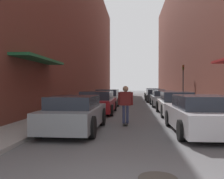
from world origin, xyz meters
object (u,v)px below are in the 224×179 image
at_px(parked_car_left_0, 75,114).
at_px(manhole_cover, 158,178).
at_px(traffic_light, 183,79).
at_px(parked_car_right_1, 175,104).
at_px(parked_car_left_2, 108,98).
at_px(parked_car_right_2, 163,99).
at_px(parked_car_left_1, 98,103).
at_px(parked_car_right_3, 155,96).
at_px(parked_car_right_4, 153,94).
at_px(skateboarder, 126,101).
at_px(parked_car_right_0, 202,115).

bearing_deg(parked_car_left_0, manhole_cover, -60.05).
xyz_separation_m(manhole_cover, traffic_light, (4.04, 18.56, 2.20)).
distance_m(parked_car_right_1, traffic_light, 9.21).
xyz_separation_m(parked_car_left_2, parked_car_right_2, (4.44, -0.58, -0.03)).
relative_size(parked_car_left_0, parked_car_right_2, 0.95).
distance_m(parked_car_left_1, parked_car_right_3, 11.60).
bearing_deg(parked_car_right_4, parked_car_right_3, -91.80).
bearing_deg(parked_car_right_2, parked_car_left_0, -111.67).
distance_m(skateboarder, traffic_light, 13.56).
distance_m(parked_car_right_1, parked_car_right_3, 11.25).
relative_size(parked_car_left_0, skateboarder, 2.61).
xyz_separation_m(parked_car_left_1, parked_car_left_2, (-0.00, 5.93, 0.00)).
distance_m(parked_car_left_2, parked_car_right_0, 12.60).
bearing_deg(parked_car_right_2, parked_car_right_1, -89.75).
xyz_separation_m(parked_car_right_1, parked_car_right_4, (0.05, 17.24, -0.01)).
bearing_deg(parked_car_right_1, parked_car_right_4, 89.85).
bearing_deg(parked_car_left_2, parked_car_right_0, -69.21).
height_order(parked_car_right_4, traffic_light, traffic_light).
distance_m(parked_car_right_3, parked_car_right_4, 5.99).
relative_size(parked_car_right_1, parked_car_right_3, 0.97).
xyz_separation_m(parked_car_right_0, parked_car_right_1, (-0.01, 5.37, -0.01)).
distance_m(parked_car_right_0, parked_car_right_1, 5.37).
bearing_deg(skateboarder, parked_car_right_4, 82.64).
xyz_separation_m(parked_car_right_2, manhole_cover, (-1.88, -15.57, -0.59)).
bearing_deg(parked_car_right_4, traffic_light, -76.09).
height_order(parked_car_left_0, parked_car_left_1, parked_car_left_1).
bearing_deg(parked_car_right_0, parked_car_right_2, 90.16).
xyz_separation_m(parked_car_right_3, traffic_light, (2.27, -2.43, 1.60)).
xyz_separation_m(parked_car_left_1, parked_car_right_0, (4.47, -5.85, 0.01)).
bearing_deg(parked_car_left_0, skateboarder, 40.51).
bearing_deg(manhole_cover, parked_car_right_0, 66.36).
height_order(parked_car_right_4, manhole_cover, parked_car_right_4).
distance_m(parked_car_right_0, manhole_cover, 4.82).
height_order(parked_car_left_2, skateboarder, skateboarder).
height_order(parked_car_right_1, parked_car_right_4, parked_car_right_1).
distance_m(parked_car_right_1, parked_car_right_4, 17.24).
height_order(parked_car_left_2, manhole_cover, parked_car_left_2).
bearing_deg(parked_car_right_4, parked_car_right_1, -90.15).
bearing_deg(traffic_light, parked_car_right_2, -125.75).
xyz_separation_m(skateboarder, manhole_cover, (0.76, -5.94, -0.99)).
relative_size(parked_car_right_0, manhole_cover, 6.35).
distance_m(parked_car_left_0, parked_car_right_2, 12.00).
height_order(skateboarder, manhole_cover, skateboarder).
height_order(parked_car_left_2, parked_car_right_3, parked_car_left_2).
bearing_deg(parked_car_right_3, parked_car_right_4, 88.20).
bearing_deg(parked_car_right_1, skateboarder, -125.14).
bearing_deg(parked_car_right_2, parked_car_right_3, 91.23).
bearing_deg(parked_car_right_3, parked_car_right_2, -88.77).
bearing_deg(parked_car_right_3, parked_car_right_1, -89.27).
relative_size(parked_car_right_3, manhole_cover, 6.85).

